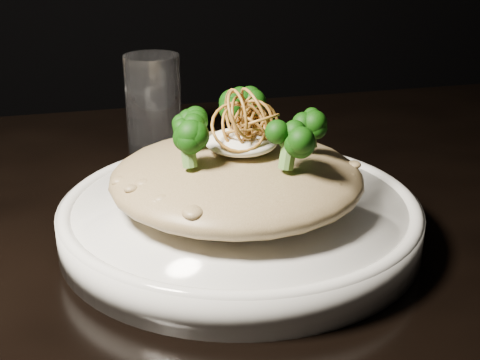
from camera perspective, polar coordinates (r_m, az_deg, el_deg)
table at (r=0.68m, az=-2.21°, el=-9.67°), size 1.10×0.80×0.75m
plate at (r=0.60m, az=0.00°, el=-3.40°), size 0.32×0.32×0.03m
risotto at (r=0.58m, az=-0.29°, el=0.19°), size 0.22×0.22×0.05m
broccoli at (r=0.56m, az=0.40°, el=5.08°), size 0.15×0.15×0.06m
cheese at (r=0.57m, az=0.11°, el=3.27°), size 0.06×0.06×0.02m
shallots at (r=0.56m, az=0.38°, el=6.13°), size 0.07×0.07×0.04m
drinking_glass at (r=0.81m, az=-7.40°, el=6.50°), size 0.09×0.09×0.12m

